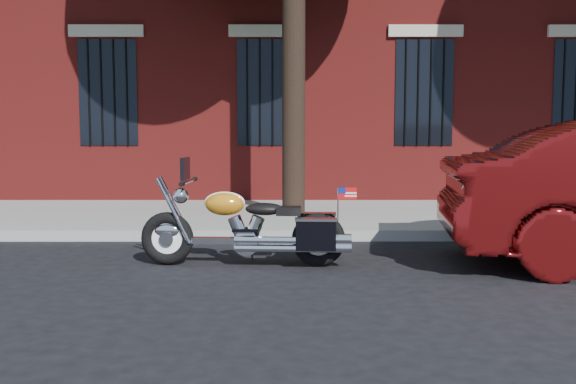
{
  "coord_description": "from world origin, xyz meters",
  "views": [
    {
      "loc": [
        0.4,
        -7.23,
        1.5
      ],
      "look_at": [
        0.41,
        0.8,
        0.72
      ],
      "focal_mm": 40.0,
      "sensor_mm": 36.0,
      "label": 1
    }
  ],
  "objects": [
    {
      "name": "ground",
      "position": [
        0.0,
        0.0,
        0.0
      ],
      "size": [
        120.0,
        120.0,
        0.0
      ],
      "primitive_type": "plane",
      "color": "black",
      "rests_on": "ground"
    },
    {
      "name": "motorcycle",
      "position": [
        0.02,
        -0.26,
        0.4
      ],
      "size": [
        2.35,
        0.73,
        1.2
      ],
      "rotation": [
        0.0,
        0.0,
        -0.06
      ],
      "color": "black",
      "rests_on": "ground"
    },
    {
      "name": "curb",
      "position": [
        0.0,
        1.38,
        0.07
      ],
      "size": [
        40.0,
        0.16,
        0.15
      ],
      "primitive_type": "cube",
      "color": "gray",
      "rests_on": "ground"
    },
    {
      "name": "sidewalk",
      "position": [
        0.0,
        3.26,
        0.07
      ],
      "size": [
        40.0,
        3.6,
        0.15
      ],
      "primitive_type": "cube",
      "color": "gray",
      "rests_on": "ground"
    }
  ]
}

